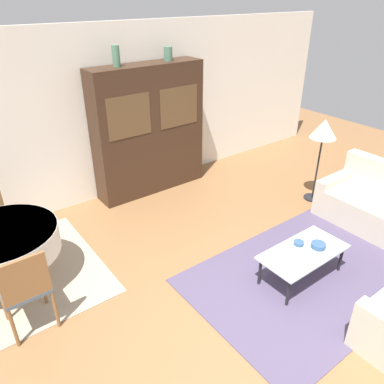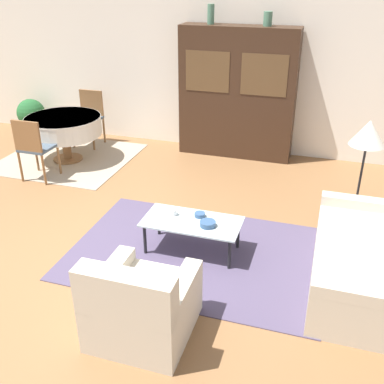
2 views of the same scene
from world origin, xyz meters
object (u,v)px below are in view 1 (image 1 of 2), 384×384
Objects in this scene: cup at (286,254)px; vase_tall at (116,56)px; dining_chair_near at (25,287)px; vase_short at (168,54)px; dining_table at (3,243)px; bowl_small at (299,243)px; floor_lamp at (324,132)px; coffee_table at (303,254)px; display_cabinet at (149,130)px; bowl at (318,245)px.

vase_tall reaches higher than cup.
vase_short is at bearing 32.92° from dining_chair_near.
dining_table is 1.27× the size of dining_chair_near.
bowl_small is (0.29, 0.05, -0.01)m from cup.
vase_tall reaches higher than floor_lamp.
bowl_small is at bearing -93.13° from vase_short.
cup is at bearing 164.70° from coffee_table.
coffee_table is 3.17m from display_cabinet.
dining_chair_near is 4.55× the size of vase_short.
display_cabinet is 1.54× the size of floor_lamp.
bowl is 3.74m from vase_tall.
bowl is at bearing -51.00° from bowl_small.
dining_table reaches higher than bowl_small.
floor_lamp is (4.55, -0.81, 0.57)m from dining_table.
dining_chair_near is at bearing -90.00° from dining_table.
floor_lamp is 4.63× the size of vase_tall.
dining_table is at bearing 169.85° from floor_lamp.
vase_tall is 1.41× the size of vase_short.
bowl reaches higher than bowl_small.
vase_tall is (2.14, 1.96, 1.70)m from dining_chair_near.
vase_short is at bearing 85.98° from coffee_table.
dining_chair_near is 12.72× the size of cup.
dining_table is 16.20× the size of cup.
cup is 0.45m from bowl.
coffee_table is 3.61m from vase_short.
vase_short reaches higher than floor_lamp.
display_cabinet reaches higher than bowl.
cup reaches higher than coffee_table.
cup is 0.36× the size of vase_short.
bowl is 0.59× the size of vase_tall.
coffee_table is at bearing -34.89° from dining_table.
dining_chair_near reaches higher than dining_table.
display_cabinet reaches higher than bowl_small.
floor_lamp reaches higher than bowl.
dining_chair_near is 3.23m from bowl.
cup is (-0.04, -3.02, -0.63)m from display_cabinet.
bowl_small is 0.58× the size of vase_short.
floor_lamp is at bearing -38.88° from vase_tall.
bowl is (0.43, -0.12, -0.01)m from cup.
bowl is at bearing -15.57° from coffee_table.
coffee_table is 3.43m from dining_table.
floor_lamp is 7.87× the size of bowl.
display_cabinet reaches higher than cup.
coffee_table is 0.89× the size of dining_table.
dining_chair_near is at bearing -147.08° from vase_short.
coffee_table is at bearing -146.80° from floor_lamp.
bowl is (0.20, -0.05, 0.07)m from coffee_table.
dining_chair_near is at bearing -179.86° from floor_lamp.
floor_lamp reaches higher than bowl_small.
vase_tall is at bearing 103.70° from bowl_small.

